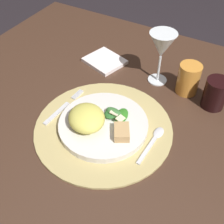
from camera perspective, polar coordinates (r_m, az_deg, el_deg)
The scene contains 12 objects.
dining_table at distance 0.92m, azimuth 0.17°, elevation -6.17°, with size 1.22×1.05×0.75m.
placemat at distance 0.79m, azimuth -1.78°, elevation -3.09°, with size 0.38×0.38×0.01m, color tan.
dinner_plate at distance 0.78m, azimuth -1.80°, elevation -2.49°, with size 0.24×0.24×0.02m, color silver.
pasta_serving at distance 0.76m, azimuth -5.04°, elevation -1.17°, with size 0.11×0.10×0.05m, color #D8CF5B.
salad_greens at distance 0.79m, azimuth 0.77°, elevation -0.41°, with size 0.07×0.07×0.02m.
bread_piece at distance 0.74m, azimuth 1.94°, elevation -3.99°, with size 0.05×0.04×0.02m, color tan.
fork at distance 0.85m, azimuth -9.81°, elevation 0.75°, with size 0.02×0.17×0.00m.
spoon at distance 0.77m, azimuth 8.34°, elevation -5.41°, with size 0.03×0.14×0.01m.
napkin at distance 1.03m, azimuth -1.47°, elevation 10.07°, with size 0.13×0.11×0.01m, color white.
wine_glass at distance 0.89m, azimuth 9.86°, elevation 12.66°, with size 0.08×0.08×0.17m.
amber_tumbler at distance 0.91m, azimuth 14.90°, elevation 6.38°, with size 0.07×0.07×0.10m, color orange.
dark_tumbler at distance 0.88m, azimuth 19.77°, elevation 3.48°, with size 0.07×0.07×0.09m, color black.
Camera 1 is at (0.28, -0.50, 1.34)m, focal length 46.17 mm.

